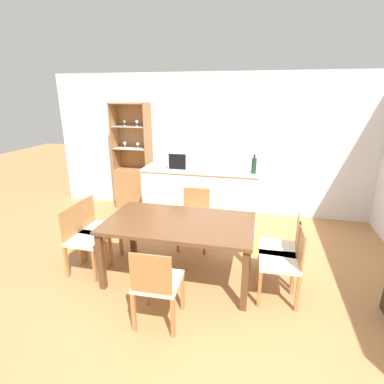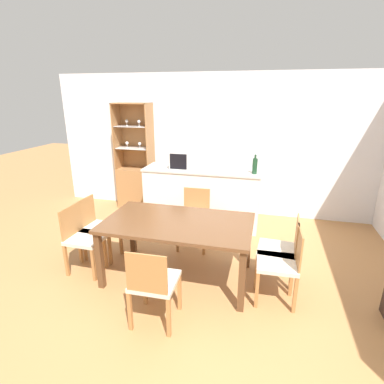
{
  "view_description": "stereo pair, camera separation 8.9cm",
  "coord_description": "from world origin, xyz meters",
  "px_view_note": "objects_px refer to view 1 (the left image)",
  "views": [
    {
      "loc": [
        0.59,
        -2.86,
        2.19
      ],
      "look_at": [
        -0.32,
        1.09,
        0.85
      ],
      "focal_mm": 28.0,
      "sensor_mm": 36.0,
      "label": 1
    },
    {
      "loc": [
        0.68,
        -2.84,
        2.19
      ],
      "look_at": [
        -0.32,
        1.09,
        0.85
      ],
      "focal_mm": 28.0,
      "sensor_mm": 36.0,
      "label": 2
    }
  ],
  "objects_px": {
    "display_cabinet": "(134,179)",
    "dining_chair_side_right_near": "(283,262)",
    "dining_chair_side_left_far": "(97,229)",
    "microwave": "(184,159)",
    "dining_chair_side_right_far": "(282,249)",
    "wine_bottle": "(254,165)",
    "dining_table": "(179,228)",
    "dining_chair_side_left_near": "(84,239)",
    "dining_chair_head_far": "(194,218)",
    "dining_chair_head_near": "(157,284)"
  },
  "relations": [
    {
      "from": "dining_chair_side_right_far",
      "to": "dining_table",
      "type": "bearing_deg",
      "value": 100.65
    },
    {
      "from": "display_cabinet",
      "to": "dining_chair_side_right_near",
      "type": "bearing_deg",
      "value": -40.27
    },
    {
      "from": "dining_chair_side_right_far",
      "to": "dining_chair_side_left_near",
      "type": "bearing_deg",
      "value": 100.69
    },
    {
      "from": "display_cabinet",
      "to": "dining_chair_side_right_near",
      "type": "relative_size",
      "value": 2.36
    },
    {
      "from": "dining_chair_head_near",
      "to": "microwave",
      "type": "relative_size",
      "value": 1.91
    },
    {
      "from": "dining_chair_side_right_far",
      "to": "wine_bottle",
      "type": "distance_m",
      "value": 1.6
    },
    {
      "from": "dining_chair_side_right_far",
      "to": "dining_chair_side_right_near",
      "type": "height_order",
      "value": "same"
    },
    {
      "from": "dining_chair_side_right_near",
      "to": "wine_bottle",
      "type": "bearing_deg",
      "value": 11.55
    },
    {
      "from": "dining_table",
      "to": "dining_chair_head_near",
      "type": "bearing_deg",
      "value": -89.92
    },
    {
      "from": "dining_chair_head_near",
      "to": "display_cabinet",
      "type": "bearing_deg",
      "value": 115.43
    },
    {
      "from": "dining_table",
      "to": "dining_chair_side_left_near",
      "type": "bearing_deg",
      "value": -172.94
    },
    {
      "from": "dining_chair_side_right_near",
      "to": "dining_chair_side_left_near",
      "type": "relative_size",
      "value": 1.0
    },
    {
      "from": "wine_bottle",
      "to": "dining_chair_head_far",
      "type": "bearing_deg",
      "value": -137.89
    },
    {
      "from": "dining_chair_side_left_far",
      "to": "wine_bottle",
      "type": "bearing_deg",
      "value": 129.18
    },
    {
      "from": "dining_chair_side_left_near",
      "to": "dining_chair_head_near",
      "type": "height_order",
      "value": "same"
    },
    {
      "from": "dining_chair_head_far",
      "to": "dining_table",
      "type": "bearing_deg",
      "value": 88.79
    },
    {
      "from": "dining_chair_side_right_far",
      "to": "wine_bottle",
      "type": "relative_size",
      "value": 2.83
    },
    {
      "from": "wine_bottle",
      "to": "microwave",
      "type": "bearing_deg",
      "value": 174.55
    },
    {
      "from": "dining_chair_head_far",
      "to": "wine_bottle",
      "type": "height_order",
      "value": "wine_bottle"
    },
    {
      "from": "dining_chair_side_right_near",
      "to": "dining_chair_side_left_far",
      "type": "xyz_separation_m",
      "value": [
        -2.4,
        0.3,
        0.0
      ]
    },
    {
      "from": "dining_chair_head_far",
      "to": "microwave",
      "type": "xyz_separation_m",
      "value": [
        -0.37,
        0.83,
        0.68
      ]
    },
    {
      "from": "dining_chair_side_right_far",
      "to": "dining_chair_head_far",
      "type": "bearing_deg",
      "value": 64.26
    },
    {
      "from": "dining_table",
      "to": "dining_chair_head_far",
      "type": "distance_m",
      "value": 0.85
    },
    {
      "from": "display_cabinet",
      "to": "dining_chair_head_near",
      "type": "bearing_deg",
      "value": -63.0
    },
    {
      "from": "dining_chair_side_right_near",
      "to": "dining_chair_side_left_near",
      "type": "xyz_separation_m",
      "value": [
        -2.4,
        -0.0,
        0.0
      ]
    },
    {
      "from": "dining_chair_side_left_near",
      "to": "dining_chair_head_far",
      "type": "relative_size",
      "value": 1.0
    },
    {
      "from": "dining_chair_side_left_far",
      "to": "microwave",
      "type": "relative_size",
      "value": 1.91
    },
    {
      "from": "display_cabinet",
      "to": "microwave",
      "type": "relative_size",
      "value": 4.52
    },
    {
      "from": "dining_chair_side_right_near",
      "to": "dining_chair_side_left_far",
      "type": "distance_m",
      "value": 2.42
    },
    {
      "from": "dining_table",
      "to": "display_cabinet",
      "type": "bearing_deg",
      "value": 125.14
    },
    {
      "from": "dining_chair_side_left_near",
      "to": "microwave",
      "type": "bearing_deg",
      "value": 156.44
    },
    {
      "from": "microwave",
      "to": "wine_bottle",
      "type": "bearing_deg",
      "value": -5.45
    },
    {
      "from": "dining_chair_side_left_near",
      "to": "wine_bottle",
      "type": "xyz_separation_m",
      "value": [
        1.99,
        1.69,
        0.66
      ]
    },
    {
      "from": "dining_chair_side_right_near",
      "to": "dining_chair_head_near",
      "type": "bearing_deg",
      "value": 117.37
    },
    {
      "from": "dining_table",
      "to": "dining_chair_head_near",
      "type": "relative_size",
      "value": 2.04
    },
    {
      "from": "dining_chair_side_left_near",
      "to": "wine_bottle",
      "type": "relative_size",
      "value": 2.83
    },
    {
      "from": "dining_chair_side_left_near",
      "to": "dining_chair_head_far",
      "type": "xyz_separation_m",
      "value": [
        1.2,
        0.97,
        0.0
      ]
    },
    {
      "from": "dining_chair_side_right_near",
      "to": "dining_chair_head_far",
      "type": "distance_m",
      "value": 1.54
    },
    {
      "from": "dining_chair_side_left_near",
      "to": "wine_bottle",
      "type": "bearing_deg",
      "value": 131.52
    },
    {
      "from": "microwave",
      "to": "dining_chair_side_right_near",
      "type": "bearing_deg",
      "value": -48.91
    },
    {
      "from": "dining_chair_head_near",
      "to": "wine_bottle",
      "type": "height_order",
      "value": "wine_bottle"
    },
    {
      "from": "dining_chair_side_right_far",
      "to": "microwave",
      "type": "height_order",
      "value": "microwave"
    },
    {
      "from": "dining_table",
      "to": "dining_chair_side_right_far",
      "type": "relative_size",
      "value": 2.04
    },
    {
      "from": "dining_chair_side_right_far",
      "to": "dining_chair_side_left_near",
      "type": "distance_m",
      "value": 2.42
    },
    {
      "from": "display_cabinet",
      "to": "dining_chair_side_left_near",
      "type": "xyz_separation_m",
      "value": [
        0.31,
        -2.3,
        -0.12
      ]
    },
    {
      "from": "display_cabinet",
      "to": "microwave",
      "type": "bearing_deg",
      "value": -23.6
    },
    {
      "from": "dining_chair_side_left_far",
      "to": "wine_bottle",
      "type": "xyz_separation_m",
      "value": [
        1.99,
        1.39,
        0.66
      ]
    },
    {
      "from": "dining_table",
      "to": "dining_chair_side_left_near",
      "type": "distance_m",
      "value": 1.23
    },
    {
      "from": "dining_chair_side_left_near",
      "to": "dining_chair_side_right_far",
      "type": "bearing_deg",
      "value": 98.24
    },
    {
      "from": "dining_chair_head_far",
      "to": "display_cabinet",
      "type": "bearing_deg",
      "value": -42.53
    }
  ]
}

